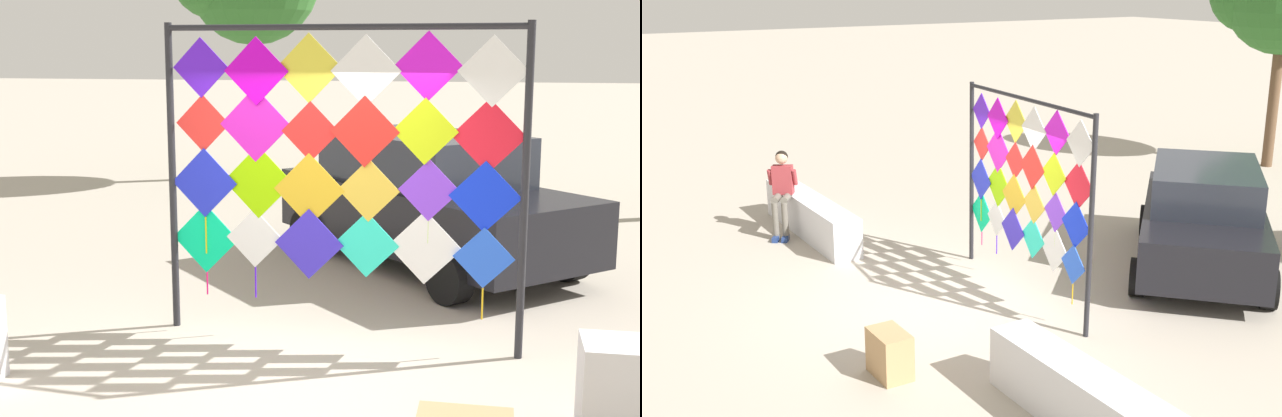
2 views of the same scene
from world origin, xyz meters
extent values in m
plane|color=#ADA393|center=(0.00, 0.00, 0.00)|extent=(120.00, 120.00, 0.00)
cylinder|color=#232328|center=(-1.38, 1.42, 1.47)|extent=(0.07, 0.07, 2.94)
cylinder|color=#232328|center=(1.92, 1.12, 1.47)|extent=(0.07, 0.07, 2.94)
cylinder|color=#232328|center=(0.27, 1.27, 2.89)|extent=(3.31, 0.36, 0.06)
cube|color=#06EC94|center=(-1.06, 1.40, 0.90)|extent=(0.67, 0.07, 0.68)
cylinder|color=#E51665|center=(-1.06, 1.41, 0.45)|extent=(0.02, 0.02, 0.22)
cube|color=white|center=(-0.56, 1.36, 0.93)|extent=(0.57, 0.06, 0.57)
cylinder|color=#4816E5|center=(-0.55, 1.37, 0.50)|extent=(0.02, 0.02, 0.30)
cube|color=#3829D3|center=(-0.01, 1.28, 0.92)|extent=(0.67, 0.07, 0.67)
cube|color=#28EBCC|center=(0.53, 1.25, 0.94)|extent=(0.61, 0.07, 0.61)
cube|color=white|center=(1.06, 1.22, 0.94)|extent=(0.68, 0.07, 0.68)
cube|color=blue|center=(1.59, 1.13, 0.89)|extent=(0.55, 0.06, 0.55)
cylinder|color=gold|center=(1.59, 1.14, 0.47)|extent=(0.02, 0.02, 0.29)
cube|color=#1F2CDB|center=(-1.05, 1.38, 1.45)|extent=(0.66, 0.07, 0.66)
cylinder|color=yellow|center=(-1.05, 1.39, 0.93)|extent=(0.02, 0.02, 0.36)
cube|color=#93E304|center=(-0.51, 1.35, 1.47)|extent=(0.69, 0.07, 0.69)
cube|color=gold|center=(-0.01, 1.30, 1.43)|extent=(0.68, 0.07, 0.68)
cylinder|color=blue|center=(-0.01, 1.31, 0.97)|extent=(0.02, 0.02, 0.23)
cube|color=yellow|center=(0.55, 1.25, 1.44)|extent=(0.58, 0.06, 0.58)
cylinder|color=blue|center=(0.55, 1.26, 1.01)|extent=(0.02, 0.02, 0.28)
cube|color=#7D38EE|center=(1.09, 1.20, 1.47)|extent=(0.56, 0.06, 0.56)
cylinder|color=#97E516|center=(1.09, 1.21, 1.09)|extent=(0.02, 0.02, 0.20)
cube|color=#0F2EF3|center=(1.58, 1.15, 1.44)|extent=(0.64, 0.07, 0.64)
cylinder|color=yellow|center=(1.58, 1.16, 0.96)|extent=(0.02, 0.02, 0.32)
cube|color=#F72D29|center=(-1.06, 1.40, 2.01)|extent=(0.54, 0.06, 0.54)
cube|color=#DC1EC3|center=(-0.53, 1.35, 2.01)|extent=(0.69, 0.07, 0.70)
cylinder|color=#16E532|center=(-0.53, 1.36, 1.53)|extent=(0.02, 0.02, 0.26)
cube|color=red|center=(0.00, 1.29, 1.96)|extent=(0.55, 0.06, 0.55)
cube|color=red|center=(0.51, 1.23, 1.98)|extent=(0.64, 0.07, 0.64)
cube|color=#CBE613|center=(1.05, 1.18, 1.99)|extent=(0.59, 0.07, 0.59)
cube|color=red|center=(1.60, 1.16, 1.97)|extent=(0.65, 0.07, 0.65)
cube|color=#5819E3|center=(-1.06, 1.39, 2.53)|extent=(0.56, 0.06, 0.56)
cube|color=#CF06D1|center=(-0.51, 1.32, 2.50)|extent=(0.62, 0.07, 0.63)
cube|color=yellow|center=(-0.01, 1.30, 2.53)|extent=(0.63, 0.07, 0.63)
cylinder|color=#1629E5|center=(-0.01, 1.31, 2.12)|extent=(0.02, 0.02, 0.20)
cube|color=white|center=(0.51, 1.23, 2.51)|extent=(0.64, 0.07, 0.64)
cylinder|color=orange|center=(0.51, 1.24, 2.04)|extent=(0.02, 0.02, 0.31)
cube|color=#DC14E3|center=(1.06, 1.20, 2.56)|extent=(0.61, 0.07, 0.61)
cube|color=white|center=(1.62, 1.14, 2.52)|extent=(0.61, 0.07, 0.61)
cube|color=black|center=(0.89, 4.35, 0.66)|extent=(4.26, 4.35, 0.76)
cube|color=#282D38|center=(0.79, 4.46, 1.35)|extent=(2.81, 2.84, 0.61)
cylinder|color=black|center=(2.55, 3.92, 0.28)|extent=(0.55, 0.57, 0.57)
cylinder|color=black|center=(1.23, 2.67, 0.28)|extent=(0.55, 0.57, 0.57)
cylinder|color=black|center=(0.56, 6.03, 0.28)|extent=(0.55, 0.57, 0.57)
cylinder|color=black|center=(-0.77, 4.77, 0.28)|extent=(0.55, 0.57, 0.57)
cylinder|color=brown|center=(-3.24, 11.24, 1.63)|extent=(0.26, 0.26, 3.27)
camera|label=1|loc=(1.65, -6.61, 2.75)|focal=49.94mm
camera|label=2|loc=(9.19, -5.23, 4.55)|focal=44.59mm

